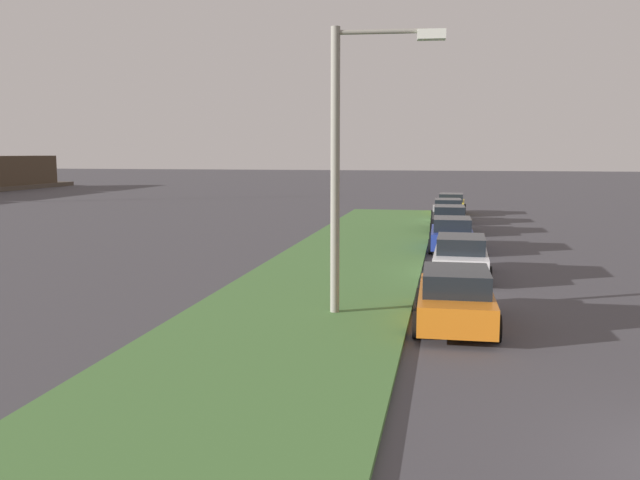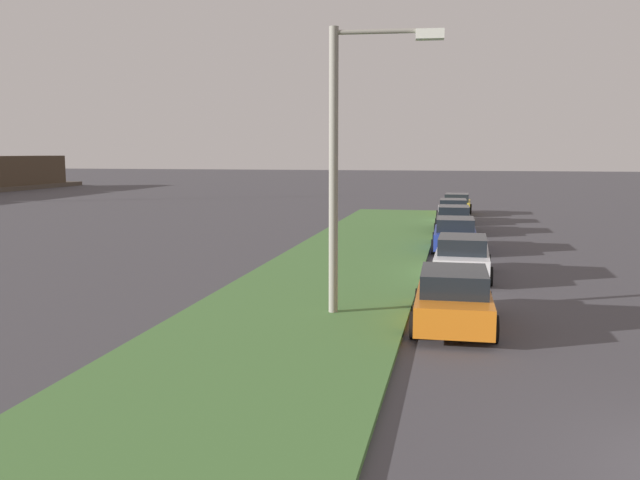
% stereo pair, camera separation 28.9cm
% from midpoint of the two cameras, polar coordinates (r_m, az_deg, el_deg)
% --- Properties ---
extents(grass_median, '(60.00, 6.00, 0.12)m').
position_cam_midpoint_polar(grass_median, '(19.90, -0.24, -4.90)').
color(grass_median, '#477238').
rests_on(grass_median, ground).
extents(parked_car_orange, '(4.33, 2.08, 1.47)m').
position_cam_midpoint_polar(parked_car_orange, '(17.06, 11.86, -4.92)').
color(parked_car_orange, orange).
rests_on(parked_car_orange, ground).
extents(parked_car_white, '(4.33, 2.07, 1.47)m').
position_cam_midpoint_polar(parked_car_white, '(23.67, 12.43, -1.46)').
color(parked_car_white, silver).
rests_on(parked_car_white, ground).
extents(parked_car_blue, '(4.33, 2.07, 1.47)m').
position_cam_midpoint_polar(parked_car_blue, '(30.16, 11.78, 0.47)').
color(parked_car_blue, '#23389E').
rests_on(parked_car_blue, ground).
extents(parked_car_black, '(4.33, 2.07, 1.47)m').
position_cam_midpoint_polar(parked_car_black, '(36.76, 11.61, 1.73)').
color(parked_car_black, black).
rests_on(parked_car_black, ground).
extents(parked_car_silver, '(4.35, 2.11, 1.47)m').
position_cam_midpoint_polar(parked_car_silver, '(42.05, 11.51, 2.45)').
color(parked_car_silver, '#B2B5BA').
rests_on(parked_car_silver, ground).
extents(parked_car_yellow, '(4.35, 2.11, 1.47)m').
position_cam_midpoint_polar(parked_car_yellow, '(47.65, 11.82, 3.02)').
color(parked_car_yellow, gold).
rests_on(parked_car_yellow, ground).
extents(streetlight, '(0.51, 2.88, 7.50)m').
position_cam_midpoint_polar(streetlight, '(17.30, 2.83, 7.66)').
color(streetlight, gray).
rests_on(streetlight, ground).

